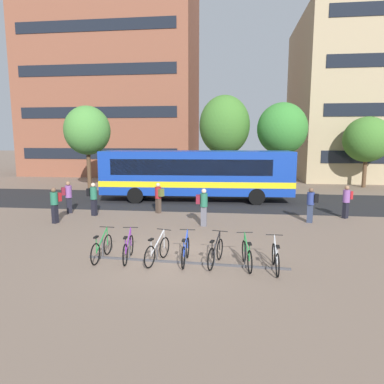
{
  "coord_description": "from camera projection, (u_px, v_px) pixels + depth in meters",
  "views": [
    {
      "loc": [
        2.0,
        -11.14,
        3.97
      ],
      "look_at": [
        0.1,
        4.67,
        1.53
      ],
      "focal_mm": 32.58,
      "sensor_mm": 36.0,
      "label": 1
    }
  ],
  "objects": [
    {
      "name": "bus_lane_asphalt",
      "position": [
        202.0,
        201.0,
        22.47
      ],
      "size": [
        80.0,
        7.2,
        0.01
      ],
      "primitive_type": "cube",
      "color": "#232326",
      "rests_on": "ground"
    },
    {
      "name": "parked_bicycle_silver_2",
      "position": [
        157.0,
        251.0,
        11.22
      ],
      "size": [
        0.63,
        1.68,
        0.99
      ],
      "rotation": [
        0.0,
        0.0,
        1.31
      ],
      "color": "black",
      "rests_on": "ground"
    },
    {
      "name": "building_left_wing",
      "position": [
        114.0,
        82.0,
        39.31
      ],
      "size": [
        18.41,
        10.39,
        20.56
      ],
      "color": "brown",
      "rests_on": "ground"
    },
    {
      "name": "commuter_olive_pack_1",
      "position": [
        159.0,
        196.0,
        18.64
      ],
      "size": [
        0.6,
        0.57,
        1.64
      ],
      "rotation": [
        0.0,
        0.0,
        2.46
      ],
      "color": "#47382D",
      "rests_on": "ground"
    },
    {
      "name": "parked_bicycle_green_0",
      "position": [
        102.0,
        248.0,
        11.51
      ],
      "size": [
        0.52,
        1.72,
        0.99
      ],
      "rotation": [
        0.0,
        0.0,
        1.54
      ],
      "color": "black",
      "rests_on": "ground"
    },
    {
      "name": "commuter_maroon_pack_3",
      "position": [
        203.0,
        205.0,
        15.83
      ],
      "size": [
        0.53,
        0.35,
        1.74
      ],
      "rotation": [
        0.0,
        0.0,
        0.02
      ],
      "color": "#565660",
      "rests_on": "ground"
    },
    {
      "name": "bike_rack",
      "position": [
        185.0,
        261.0,
        11.16
      ],
      "size": [
        6.58,
        0.44,
        0.7
      ],
      "rotation": [
        0.0,
        0.0,
        -0.06
      ],
      "color": "#47474C",
      "rests_on": "ground"
    },
    {
      "name": "commuter_maroon_pack_0",
      "position": [
        68.0,
        195.0,
        18.6
      ],
      "size": [
        0.6,
        0.55,
        1.72
      ],
      "rotation": [
        0.0,
        0.0,
        0.58
      ],
      "color": "black",
      "rests_on": "ground"
    },
    {
      "name": "city_bus",
      "position": [
        197.0,
        173.0,
        22.24
      ],
      "size": [
        12.13,
        3.15,
        3.2
      ],
      "rotation": [
        0.0,
        0.0,
        0.05
      ],
      "color": "#14389E",
      "rests_on": "ground"
    },
    {
      "name": "street_tree_1",
      "position": [
        225.0,
        125.0,
        28.87
      ],
      "size": [
        4.17,
        4.17,
        7.52
      ],
      "color": "brown",
      "rests_on": "ground"
    },
    {
      "name": "commuter_red_pack_4",
      "position": [
        55.0,
        203.0,
        16.43
      ],
      "size": [
        0.45,
        0.59,
        1.7
      ],
      "rotation": [
        0.0,
        0.0,
        4.41
      ],
      "color": "black",
      "rests_on": "ground"
    },
    {
      "name": "commuter_red_pack_2",
      "position": [
        347.0,
        199.0,
        17.44
      ],
      "size": [
        0.6,
        0.57,
        1.66
      ],
      "rotation": [
        0.0,
        0.0,
        3.84
      ],
      "color": "black",
      "rests_on": "ground"
    },
    {
      "name": "street_tree_3",
      "position": [
        282.0,
        129.0,
        27.42
      ],
      "size": [
        3.92,
        3.92,
        6.79
      ],
      "color": "brown",
      "rests_on": "ground"
    },
    {
      "name": "parked_bicycle_blue_3",
      "position": [
        186.0,
        252.0,
        11.17
      ],
      "size": [
        0.52,
        1.72,
        0.99
      ],
      "rotation": [
        0.0,
        0.0,
        1.58
      ],
      "color": "black",
      "rests_on": "ground"
    },
    {
      "name": "parked_bicycle_purple_1",
      "position": [
        128.0,
        249.0,
        11.45
      ],
      "size": [
        0.52,
        1.72,
        0.99
      ],
      "rotation": [
        0.0,
        0.0,
        1.68
      ],
      "color": "black",
      "rests_on": "ground"
    },
    {
      "name": "ground",
      "position": [
        173.0,
        257.0,
        11.77
      ],
      "size": [
        200.0,
        200.0,
        0.0
      ],
      "primitive_type": "plane",
      "color": "#7A6656"
    },
    {
      "name": "street_tree_2",
      "position": [
        367.0,
        140.0,
        28.13
      ],
      "size": [
        3.72,
        3.72,
        5.74
      ],
      "color": "brown",
      "rests_on": "ground"
    },
    {
      "name": "street_tree_0",
      "position": [
        87.0,
        131.0,
        27.13
      ],
      "size": [
        3.56,
        3.56,
        6.51
      ],
      "color": "brown",
      "rests_on": "ground"
    },
    {
      "name": "parked_bicycle_green_5",
      "position": [
        247.0,
        255.0,
        10.82
      ],
      "size": [
        0.52,
        1.71,
        0.99
      ],
      "rotation": [
        0.0,
        0.0,
        1.71
      ],
      "color": "black",
      "rests_on": "ground"
    },
    {
      "name": "parked_bicycle_black_4",
      "position": [
        216.0,
        253.0,
        11.02
      ],
      "size": [
        0.58,
        1.69,
        0.99
      ],
      "rotation": [
        0.0,
        0.0,
        1.35
      ],
      "color": "black",
      "rests_on": "ground"
    },
    {
      "name": "commuter_black_pack_5",
      "position": [
        93.0,
        197.0,
        18.03
      ],
      "size": [
        0.59,
        0.45,
        1.72
      ],
      "rotation": [
        0.0,
        0.0,
        5.99
      ],
      "color": "black",
      "rests_on": "ground"
    },
    {
      "name": "commuter_black_pack_6",
      "position": [
        311.0,
        203.0,
        16.49
      ],
      "size": [
        0.59,
        0.44,
        1.68
      ],
      "rotation": [
        0.0,
        0.0,
        2.86
      ],
      "color": "#2D3851",
      "rests_on": "ground"
    },
    {
      "name": "parked_bicycle_silver_6",
      "position": [
        276.0,
        258.0,
        10.54
      ],
      "size": [
        0.52,
        1.72,
        0.99
      ],
      "rotation": [
        0.0,
        0.0,
        1.57
      ],
      "color": "black",
      "rests_on": "ground"
    }
  ]
}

